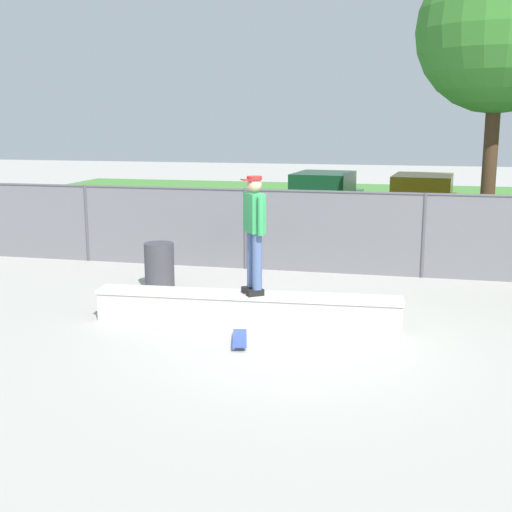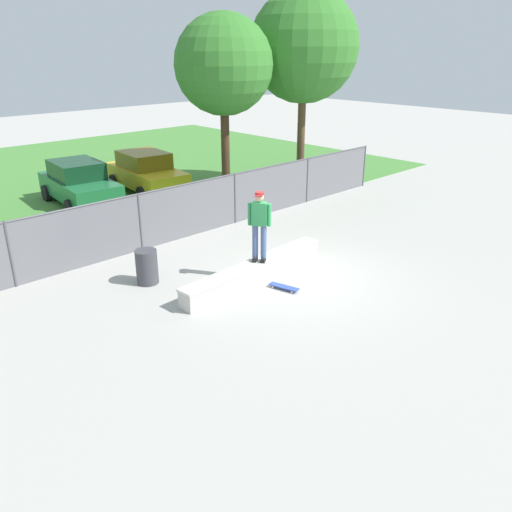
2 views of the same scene
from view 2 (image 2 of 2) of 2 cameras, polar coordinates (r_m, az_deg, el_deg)
The scene contains 11 objects.
ground_plane at distance 13.71m, azimuth 4.58°, elevation -2.44°, with size 80.00×80.00×0.00m, color #ADAAA3.
grass_strip at distance 25.62m, azimuth -21.17°, elevation 7.86°, with size 30.64×20.00×0.02m, color #478438.
concrete_ledge at distance 13.47m, azimuth -0.10°, elevation -1.64°, with size 4.86×0.79×0.51m.
skateboarder at distance 13.08m, azimuth 0.38°, elevation 3.64°, with size 0.43×0.51×1.84m.
skateboard at distance 13.03m, azimuth 3.09°, elevation -3.41°, with size 0.39×0.82×0.09m.
chainlink_fence at distance 16.59m, azimuth -7.21°, elevation 5.39°, with size 18.71×0.07×1.75m.
tree_near_left at distance 19.61m, azimuth -3.60°, elevation 20.25°, with size 3.54×3.54×6.85m.
tree_near_right at distance 21.89m, azimuth 5.31°, elevation 21.99°, with size 4.32×4.32×7.84m.
car_green at distance 21.05m, azimuth -18.95°, elevation 7.64°, with size 2.31×4.35×1.66m.
car_yellow at distance 22.19m, azimuth -12.05°, elevation 9.05°, with size 2.31×4.35×1.66m.
trash_bin at distance 13.52m, azimuth -11.95°, elevation -1.17°, with size 0.56×0.56×0.90m, color #3F3F44.
Camera 2 is at (-9.35, -8.26, 5.69)m, focal length 36.25 mm.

